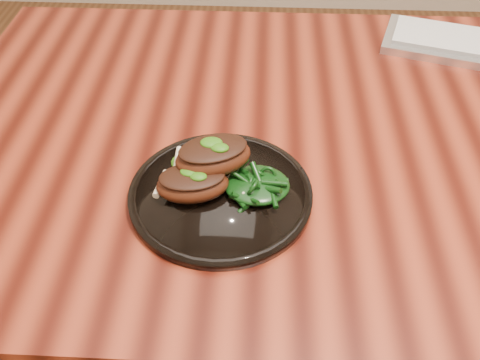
# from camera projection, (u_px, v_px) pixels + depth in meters

# --- Properties ---
(desk) EXTENTS (1.60, 0.80, 0.75)m
(desk) POSITION_uv_depth(u_px,v_px,m) (425.00, 172.00, 0.89)
(desk) COLOR #370D06
(desk) RESTS_ON ground
(plate) EXTENTS (0.25, 0.25, 0.02)m
(plate) POSITION_uv_depth(u_px,v_px,m) (221.00, 194.00, 0.73)
(plate) COLOR black
(plate) RESTS_ON desk
(lamb_chop_front) EXTENTS (0.11, 0.08, 0.04)m
(lamb_chop_front) POSITION_uv_depth(u_px,v_px,m) (192.00, 183.00, 0.70)
(lamb_chop_front) COLOR #471D0D
(lamb_chop_front) RESTS_ON plate
(lamb_chop_back) EXTENTS (0.12, 0.10, 0.05)m
(lamb_chop_back) POSITION_uv_depth(u_px,v_px,m) (213.00, 155.00, 0.71)
(lamb_chop_back) COLOR #471D0D
(lamb_chop_back) RESTS_ON plate
(herb_smear) EXTENTS (0.09, 0.06, 0.01)m
(herb_smear) POSITION_uv_depth(u_px,v_px,m) (201.00, 162.00, 0.76)
(herb_smear) COLOR #194E08
(herb_smear) RESTS_ON plate
(greens_heap) EXTENTS (0.09, 0.08, 0.03)m
(greens_heap) POSITION_uv_depth(u_px,v_px,m) (257.00, 182.00, 0.71)
(greens_heap) COLOR black
(greens_heap) RESTS_ON plate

